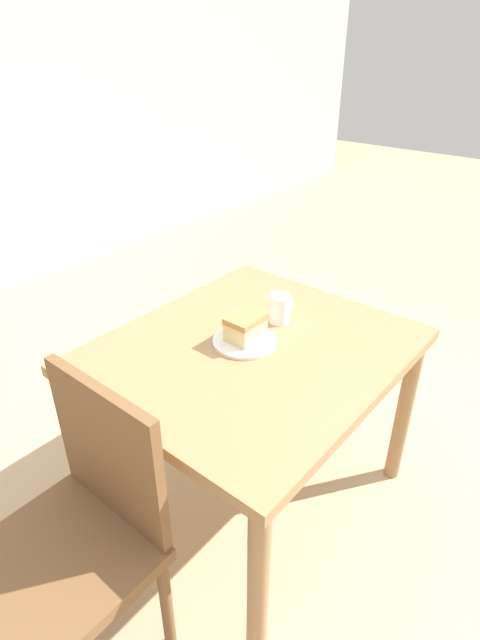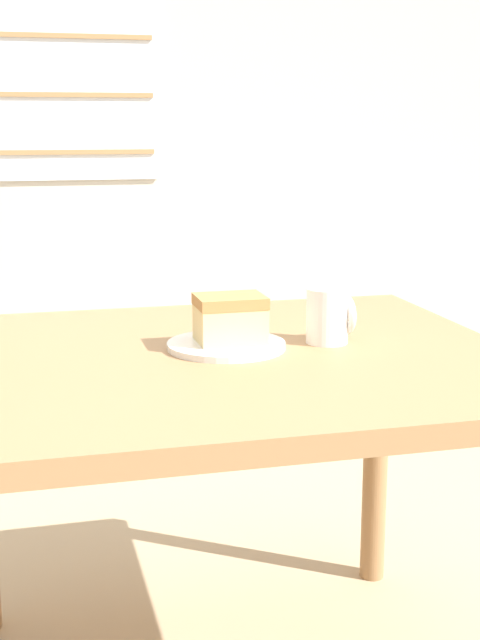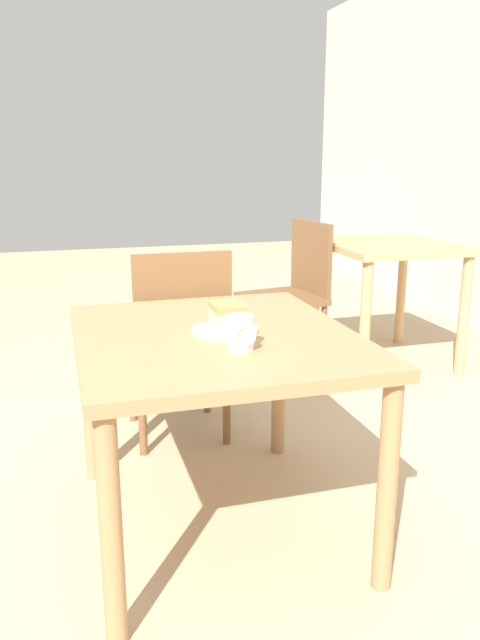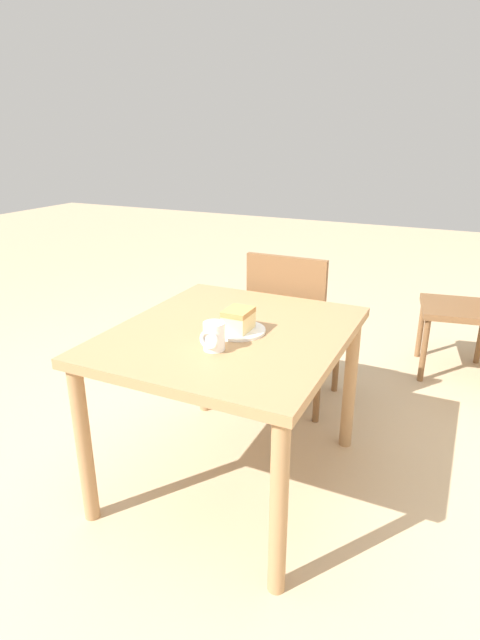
{
  "view_description": "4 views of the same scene",
  "coord_description": "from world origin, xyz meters",
  "px_view_note": "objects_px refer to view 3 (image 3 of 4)",
  "views": [
    {
      "loc": [
        -1.13,
        -0.42,
        1.63
      ],
      "look_at": [
        -0.0,
        0.51,
        0.78
      ],
      "focal_mm": 28.0,
      "sensor_mm": 36.0,
      "label": 1
    },
    {
      "loc": [
        -0.39,
        -1.07,
        1.12
      ],
      "look_at": [
        0.02,
        0.53,
        0.75
      ],
      "focal_mm": 50.0,
      "sensor_mm": 36.0,
      "label": 2
    },
    {
      "loc": [
        1.9,
        -0.03,
        1.28
      ],
      "look_at": [
        0.02,
        0.52,
        0.76
      ],
      "focal_mm": 35.0,
      "sensor_mm": 36.0,
      "label": 3
    },
    {
      "loc": [
        1.65,
        1.28,
        1.46
      ],
      "look_at": [
        0.0,
        0.5,
        0.77
      ],
      "focal_mm": 28.0,
      "sensor_mm": 36.0,
      "label": 4
    }
  ],
  "objects_px": {
    "dining_table_near": "(215,359)",
    "coffee_mug": "(241,333)",
    "chair_far_corner": "(292,289)",
    "plate": "(225,330)",
    "cake_slice": "(227,316)",
    "chair_near_window": "(178,338)",
    "dining_table_far": "(388,265)"
  },
  "relations": [
    {
      "from": "dining_table_near",
      "to": "coffee_mug",
      "type": "bearing_deg",
      "value": 8.52
    },
    {
      "from": "dining_table_near",
      "to": "chair_near_window",
      "type": "bearing_deg",
      "value": 179.03
    },
    {
      "from": "cake_slice",
      "to": "plate",
      "type": "bearing_deg",
      "value": -151.82
    },
    {
      "from": "dining_table_near",
      "to": "chair_far_corner",
      "type": "xyz_separation_m",
      "value": [
        -1.57,
        0.88,
        -0.13
      ]
    },
    {
      "from": "dining_table_near",
      "to": "dining_table_far",
      "type": "height_order",
      "value": "dining_table_far"
    },
    {
      "from": "chair_near_window",
      "to": "cake_slice",
      "type": "relative_size",
      "value": 7.14
    },
    {
      "from": "chair_near_window",
      "to": "chair_far_corner",
      "type": "bearing_deg",
      "value": -135.62
    },
    {
      "from": "coffee_mug",
      "to": "chair_near_window",
      "type": "bearing_deg",
      "value": -178.89
    },
    {
      "from": "dining_table_near",
      "to": "cake_slice",
      "type": "xyz_separation_m",
      "value": [
        0.01,
        0.04,
        0.15
      ]
    },
    {
      "from": "coffee_mug",
      "to": "dining_table_near",
      "type": "bearing_deg",
      "value": -171.48
    },
    {
      "from": "dining_table_near",
      "to": "plate",
      "type": "height_order",
      "value": "plate"
    },
    {
      "from": "chair_far_corner",
      "to": "plate",
      "type": "relative_size",
      "value": 4.07
    },
    {
      "from": "plate",
      "to": "cake_slice",
      "type": "bearing_deg",
      "value": 28.18
    },
    {
      "from": "plate",
      "to": "coffee_mug",
      "type": "bearing_deg",
      "value": -1.09
    },
    {
      "from": "dining_table_far",
      "to": "coffee_mug",
      "type": "relative_size",
      "value": 7.65
    },
    {
      "from": "plate",
      "to": "cake_slice",
      "type": "relative_size",
      "value": 1.76
    },
    {
      "from": "chair_far_corner",
      "to": "plate",
      "type": "xyz_separation_m",
      "value": [
        1.58,
        -0.85,
        0.23
      ]
    },
    {
      "from": "dining_table_far",
      "to": "plate",
      "type": "bearing_deg",
      "value": -44.4
    },
    {
      "from": "dining_table_far",
      "to": "plate",
      "type": "relative_size",
      "value": 3.66
    },
    {
      "from": "chair_far_corner",
      "to": "cake_slice",
      "type": "distance_m",
      "value": 1.82
    },
    {
      "from": "plate",
      "to": "cake_slice",
      "type": "height_order",
      "value": "cake_slice"
    },
    {
      "from": "chair_near_window",
      "to": "coffee_mug",
      "type": "bearing_deg",
      "value": 91.11
    },
    {
      "from": "plate",
      "to": "chair_far_corner",
      "type": "bearing_deg",
      "value": 151.76
    },
    {
      "from": "chair_near_window",
      "to": "coffee_mug",
      "type": "xyz_separation_m",
      "value": [
        0.93,
        0.02,
        0.28
      ]
    },
    {
      "from": "chair_far_corner",
      "to": "coffee_mug",
      "type": "distance_m",
      "value": 1.99
    },
    {
      "from": "chair_far_corner",
      "to": "cake_slice",
      "type": "bearing_deg",
      "value": -37.58
    },
    {
      "from": "dining_table_near",
      "to": "chair_near_window",
      "type": "height_order",
      "value": "chair_near_window"
    },
    {
      "from": "dining_table_near",
      "to": "dining_table_far",
      "type": "relative_size",
      "value": 1.29
    },
    {
      "from": "dining_table_far",
      "to": "chair_far_corner",
      "type": "distance_m",
      "value": 0.61
    },
    {
      "from": "chair_near_window",
      "to": "chair_far_corner",
      "type": "xyz_separation_m",
      "value": [
        -0.85,
        0.87,
        0.0
      ]
    },
    {
      "from": "dining_table_near",
      "to": "dining_table_far",
      "type": "distance_m",
      "value": 2.06
    },
    {
      "from": "plate",
      "to": "cake_slice",
      "type": "distance_m",
      "value": 0.05
    }
  ]
}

